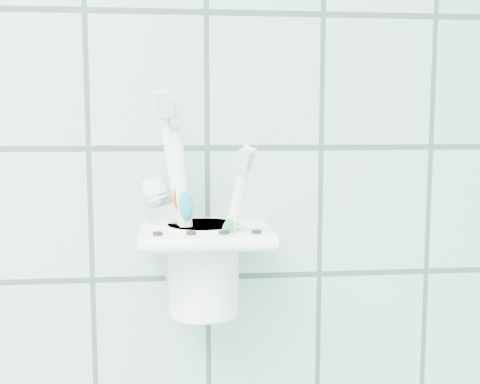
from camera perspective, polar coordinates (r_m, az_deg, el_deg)
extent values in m
cube|color=white|center=(0.66, -3.40, -4.31)|extent=(0.05, 0.02, 0.04)
cube|color=white|center=(0.62, -3.26, -4.07)|extent=(0.13, 0.10, 0.01)
cylinder|color=white|center=(0.57, -3.02, -5.03)|extent=(0.13, 0.01, 0.01)
cylinder|color=black|center=(0.58, -7.79, -3.98)|extent=(0.01, 0.01, 0.00)
cylinder|color=black|center=(0.58, -4.66, -3.95)|extent=(0.01, 0.01, 0.00)
cylinder|color=black|center=(0.58, -1.54, -3.90)|extent=(0.01, 0.01, 0.00)
cylinder|color=black|center=(0.59, 1.56, -3.84)|extent=(0.01, 0.01, 0.00)
cylinder|color=white|center=(0.63, -3.46, -7.27)|extent=(0.07, 0.07, 0.09)
cylinder|color=white|center=(0.62, -3.49, -3.32)|extent=(0.08, 0.08, 0.01)
cylinder|color=black|center=(0.62, -3.49, -3.23)|extent=(0.07, 0.07, 0.00)
cylinder|color=white|center=(0.63, -4.13, -2.34)|extent=(0.04, 0.03, 0.18)
cylinder|color=white|center=(0.62, -4.21, 7.05)|extent=(0.02, 0.01, 0.03)
cube|color=silver|center=(0.61, -4.20, 8.51)|extent=(0.02, 0.01, 0.03)
cube|color=white|center=(0.62, -4.23, 8.49)|extent=(0.02, 0.01, 0.03)
ellipsoid|color=red|center=(0.62, -4.13, -0.43)|extent=(0.02, 0.01, 0.03)
cylinder|color=white|center=(0.61, -4.33, -3.14)|extent=(0.03, 0.02, 0.17)
cylinder|color=white|center=(0.60, -4.42, 6.01)|extent=(0.01, 0.01, 0.02)
cube|color=silver|center=(0.59, -4.42, 7.41)|extent=(0.02, 0.01, 0.02)
cube|color=white|center=(0.60, -4.43, 7.41)|extent=(0.02, 0.01, 0.03)
ellipsoid|color=teal|center=(0.60, -4.34, -1.29)|extent=(0.02, 0.01, 0.03)
cylinder|color=white|center=(0.63, -2.61, -3.78)|extent=(0.04, 0.07, 0.14)
cylinder|color=white|center=(0.62, -2.65, 3.88)|extent=(0.01, 0.02, 0.02)
cube|color=silver|center=(0.61, -2.63, 5.04)|extent=(0.02, 0.02, 0.02)
cube|color=white|center=(0.62, -2.66, 5.05)|extent=(0.02, 0.02, 0.03)
ellipsoid|color=green|center=(0.62, -2.59, -2.24)|extent=(0.02, 0.02, 0.03)
cube|color=silver|center=(0.63, -4.56, -5.61)|extent=(0.07, 0.03, 0.11)
cube|color=silver|center=(0.65, -4.52, -10.00)|extent=(0.04, 0.02, 0.02)
cone|color=silver|center=(0.62, -4.61, -0.43)|extent=(0.04, 0.04, 0.03)
cylinder|color=white|center=(0.62, -4.63, 0.84)|extent=(0.04, 0.04, 0.03)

